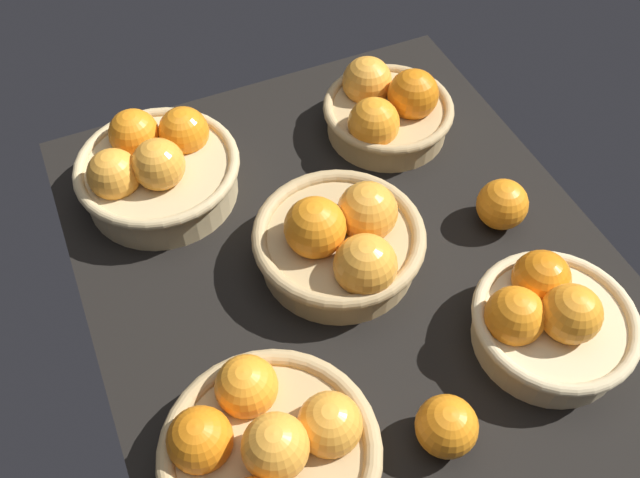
{
  "coord_description": "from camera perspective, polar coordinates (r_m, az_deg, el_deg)",
  "views": [
    {
      "loc": [
        -50.29,
        26.74,
        81.92
      ],
      "look_at": [
        2.83,
        3.36,
        7.0
      ],
      "focal_mm": 38.7,
      "sensor_mm": 36.0,
      "label": 1
    }
  ],
  "objects": [
    {
      "name": "market_tray",
      "position": [
        0.99,
        2.45,
        -2.53
      ],
      "size": [
        84.0,
        72.0,
        3.0
      ],
      "primitive_type": "cube",
      "color": "black",
      "rests_on": "ground"
    },
    {
      "name": "basket_near_right",
      "position": [
        1.13,
        5.51,
        10.59
      ],
      "size": [
        20.97,
        20.97,
        11.37
      ],
      "color": "tan",
      "rests_on": "market_tray"
    },
    {
      "name": "basket_near_left",
      "position": [
        0.91,
        18.39,
        -6.33
      ],
      "size": [
        20.88,
        20.88,
        11.73
      ],
      "color": "#D3BC8C",
      "rests_on": "market_tray"
    },
    {
      "name": "basket_center",
      "position": [
        0.93,
        1.82,
        -0.17
      ],
      "size": [
        23.76,
        23.76,
        12.38
      ],
      "color": "tan",
      "rests_on": "market_tray"
    },
    {
      "name": "basket_far_right",
      "position": [
        1.05,
        -13.38,
        5.71
      ],
      "size": [
        24.27,
        24.27,
        12.36
      ],
      "color": "tan",
      "rests_on": "market_tray"
    },
    {
      "name": "basket_far_left",
      "position": [
        0.8,
        -4.37,
        -17.03
      ],
      "size": [
        25.05,
        25.05,
        11.47
      ],
      "color": "tan",
      "rests_on": "market_tray"
    },
    {
      "name": "loose_orange_front_gap",
      "position": [
        0.83,
        10.42,
        -15.0
      ],
      "size": [
        7.3,
        7.3,
        7.3
      ],
      "primitive_type": "sphere",
      "color": "orange",
      "rests_on": "market_tray"
    },
    {
      "name": "loose_orange_back_gap",
      "position": [
        1.03,
        14.83,
        2.78
      ],
      "size": [
        7.43,
        7.43,
        7.43
      ],
      "primitive_type": "sphere",
      "color": "orange",
      "rests_on": "market_tray"
    }
  ]
}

